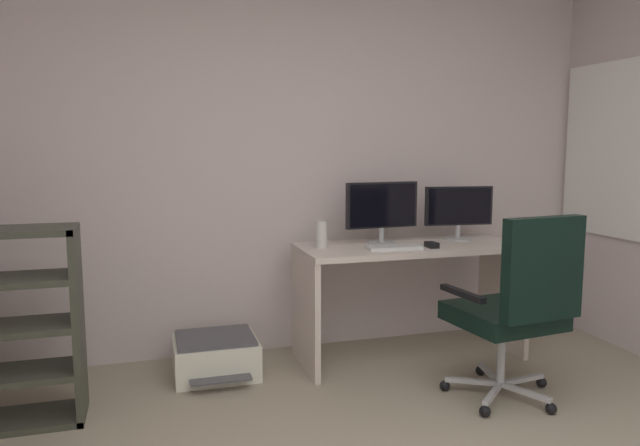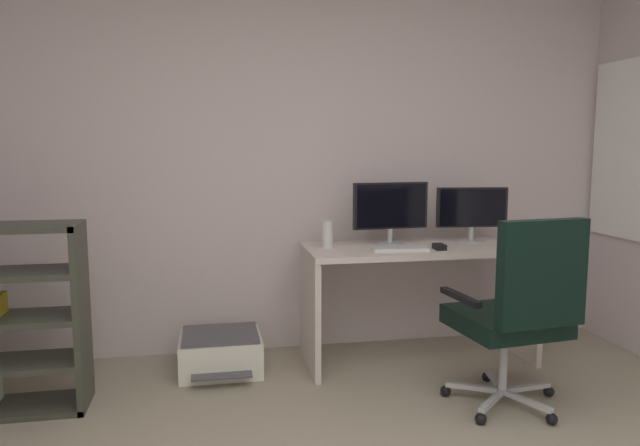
% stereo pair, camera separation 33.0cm
% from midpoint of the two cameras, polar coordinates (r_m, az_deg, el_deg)
% --- Properties ---
extents(wall_back, '(4.44, 0.10, 2.54)m').
position_cam_midpoint_polar(wall_back, '(4.01, -6.09, 5.82)').
color(wall_back, beige).
rests_on(wall_back, ground).
extents(desk, '(1.44, 0.59, 0.75)m').
position_cam_midpoint_polar(desk, '(3.87, 6.22, -5.02)').
color(desk, beige).
rests_on(desk, ground).
extents(monitor_main, '(0.50, 0.18, 0.40)m').
position_cam_midpoint_polar(monitor_main, '(3.82, 3.54, 1.47)').
color(monitor_main, '#B2B5B7').
rests_on(monitor_main, desk).
extents(monitor_secondary, '(0.47, 0.18, 0.36)m').
position_cam_midpoint_polar(monitor_secondary, '(4.04, 10.97, 1.36)').
color(monitor_secondary, '#B2B5B7').
rests_on(monitor_secondary, desk).
extents(keyboard, '(0.35, 0.15, 0.02)m').
position_cam_midpoint_polar(keyboard, '(3.64, 4.59, -2.39)').
color(keyboard, silver).
rests_on(keyboard, desk).
extents(computer_mouse, '(0.06, 0.10, 0.03)m').
position_cam_midpoint_polar(computer_mouse, '(3.73, 8.23, -2.11)').
color(computer_mouse, black).
rests_on(computer_mouse, desk).
extents(desktop_speaker, '(0.07, 0.07, 0.17)m').
position_cam_midpoint_polar(desktop_speaker, '(3.67, -2.44, -1.12)').
color(desktop_speaker, silver).
rests_on(desktop_speaker, desk).
extents(office_chair, '(0.64, 0.66, 1.03)m').
position_cam_midpoint_polar(office_chair, '(3.27, 15.70, -7.45)').
color(office_chair, '#B7BABC').
rests_on(office_chair, ground).
extents(printer, '(0.49, 0.51, 0.24)m').
position_cam_midpoint_polar(printer, '(3.74, -12.58, -12.42)').
color(printer, silver).
rests_on(printer, ground).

